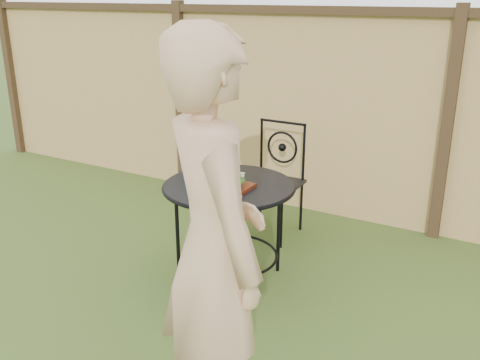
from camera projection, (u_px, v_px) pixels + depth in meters
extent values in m
plane|color=#264215|center=(156.00, 318.00, 3.42)|extent=(60.00, 60.00, 0.00)
cube|color=tan|center=(299.00, 115.00, 4.92)|extent=(8.00, 0.05, 1.80)
cube|color=black|center=(301.00, 10.00, 4.57)|extent=(8.00, 0.07, 0.07)
cube|color=black|center=(12.00, 79.00, 6.69)|extent=(0.09, 0.09, 1.90)
cube|color=black|center=(181.00, 98.00, 5.47)|extent=(0.09, 0.09, 1.90)
cube|color=black|center=(447.00, 128.00, 4.26)|extent=(0.09, 0.09, 1.90)
cylinder|color=black|center=(229.00, 185.00, 3.68)|extent=(0.90, 0.90, 0.02)
torus|color=black|center=(229.00, 186.00, 3.68)|extent=(0.92, 0.92, 0.02)
torus|color=black|center=(230.00, 255.00, 3.86)|extent=(0.70, 0.70, 0.02)
cylinder|color=black|center=(279.00, 228.00, 3.89)|extent=(0.03, 0.03, 0.71)
cylinder|color=black|center=(218.00, 214.00, 4.13)|extent=(0.03, 0.03, 0.71)
cylinder|color=black|center=(178.00, 239.00, 3.71)|extent=(0.03, 0.03, 0.71)
cylinder|color=black|center=(243.00, 257.00, 3.46)|extent=(0.03, 0.03, 0.71)
cube|color=black|center=(271.00, 184.00, 4.48)|extent=(0.46, 0.46, 0.03)
cylinder|color=black|center=(283.00, 122.00, 4.49)|extent=(0.42, 0.02, 0.02)
torus|color=black|center=(282.00, 147.00, 4.56)|extent=(0.28, 0.02, 0.28)
cylinder|color=black|center=(238.00, 213.00, 4.49)|extent=(0.02, 0.02, 0.44)
cylinder|color=black|center=(281.00, 223.00, 4.30)|extent=(0.02, 0.02, 0.44)
cylinder|color=black|center=(260.00, 198.00, 4.81)|extent=(0.02, 0.02, 0.44)
cylinder|color=black|center=(301.00, 206.00, 4.63)|extent=(0.02, 0.02, 0.44)
cylinder|color=black|center=(261.00, 146.00, 4.66)|extent=(0.02, 0.02, 0.50)
cylinder|color=black|center=(304.00, 153.00, 4.47)|extent=(0.02, 0.02, 0.50)
imported|color=tan|center=(214.00, 249.00, 2.27)|extent=(0.82, 0.78, 1.88)
cube|color=#4E150B|center=(229.00, 187.00, 3.58)|extent=(0.27, 0.27, 0.02)
ellipsoid|color=#235614|center=(229.00, 180.00, 3.56)|extent=(0.21, 0.21, 0.08)
cylinder|color=silver|center=(231.00, 162.00, 3.52)|extent=(0.01, 0.01, 0.18)
cylinder|color=#0E92A8|center=(189.00, 169.00, 3.77)|extent=(0.08, 0.08, 0.14)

